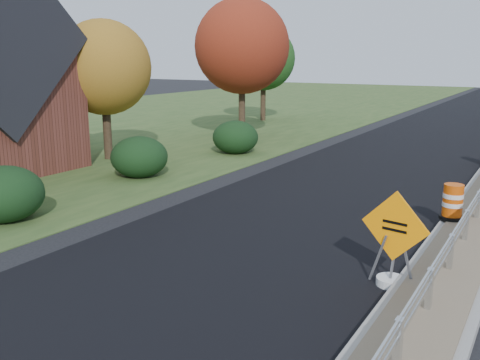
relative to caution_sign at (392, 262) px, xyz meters
The scene contains 11 objects.
ground 5.01m from the caution_sign, 79.60° to the left, with size 140.00×140.00×0.00m, color black.
grass_verge_near 27.50m from the caution_sign, 147.17° to the left, with size 30.00×120.00×0.03m, color #324D21.
milled_overlay 15.32m from the caution_sign, 103.21° to the left, with size 7.20×120.00×0.01m, color black.
hedge_south 10.16m from the caution_sign, behind, with size 2.09×2.09×1.52m, color black.
hedge_mid 11.68m from the caution_sign, 155.17° to the left, with size 2.09×2.09×1.52m, color black.
hedge_north 14.87m from the caution_sign, 132.81° to the left, with size 2.09×2.09×1.52m, color black.
tree_near_yellow 16.06m from the caution_sign, 153.91° to the left, with size 3.96×3.96×5.88m.
tree_near_red 19.69m from the caution_sign, 129.07° to the left, with size 4.95×4.95×7.35m.
tree_near_back 27.69m from the caution_sign, 123.39° to the left, with size 4.29×4.29×6.37m.
caution_sign is the anchor object (origin of this frame).
barrel_median_near 4.45m from the caution_sign, 85.49° to the left, with size 0.63×0.63×0.92m.
Camera 1 is at (1.48, -14.70, 4.34)m, focal length 40.00 mm.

